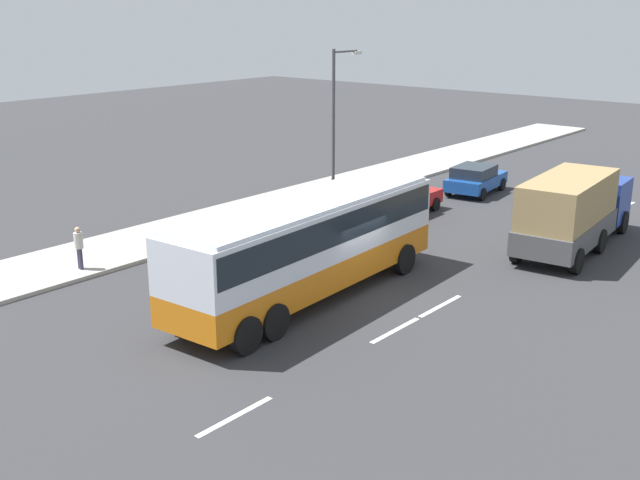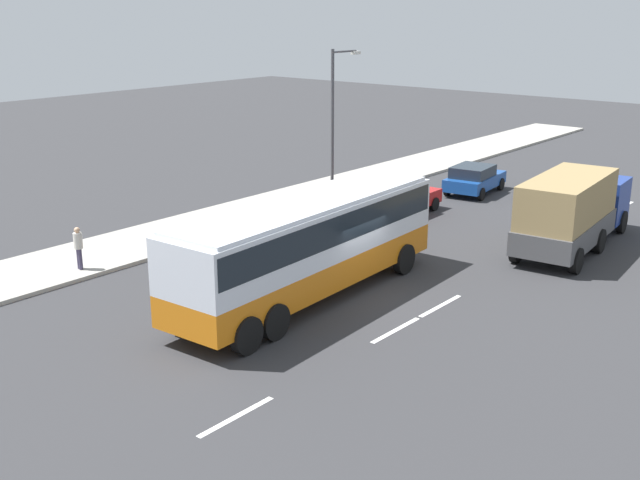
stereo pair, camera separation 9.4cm
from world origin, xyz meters
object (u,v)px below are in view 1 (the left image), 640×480
Objects in this scene: coach_bus at (309,238)px; street_lamp at (336,114)px; car_red_compact at (402,198)px; pedestrian_near_curb at (79,245)px; car_blue_saloon at (475,179)px; cargo_truck at (574,209)px.

street_lamp reaches higher than coach_bus.
pedestrian_near_curb reaches higher than car_red_compact.
street_lamp is (-6.04, 4.33, 3.54)m from car_blue_saloon.
car_red_compact is at bearing -88.82° from street_lamp.
cargo_truck is (10.86, -4.40, -0.44)m from coach_bus.
car_blue_saloon is 0.58× the size of street_lamp.
cargo_truck is at bearing -28.23° from pedestrian_near_curb.
car_blue_saloon is 2.67× the size of pedestrian_near_curb.
car_red_compact reaches higher than car_blue_saloon.
street_lamp is (10.82, 7.56, 2.26)m from coach_bus.
coach_bus is at bearing -175.83° from car_blue_saloon.
coach_bus is at bearing -163.28° from car_red_compact.
car_red_compact is 0.60× the size of street_lamp.
pedestrian_near_curb is 14.56m from street_lamp.
pedestrian_near_curb is at bearing 178.25° from street_lamp.
cargo_truck is 1.16× the size of street_lamp.
car_red_compact is (0.04, 8.10, -0.81)m from cargo_truck.
street_lamp is (-0.08, 3.87, 3.51)m from car_red_compact.
street_lamp reaches higher than car_blue_saloon.
cargo_truck is 1.98× the size of car_blue_saloon.
street_lamp reaches higher than car_red_compact.
street_lamp is at bearing 84.83° from cargo_truck.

